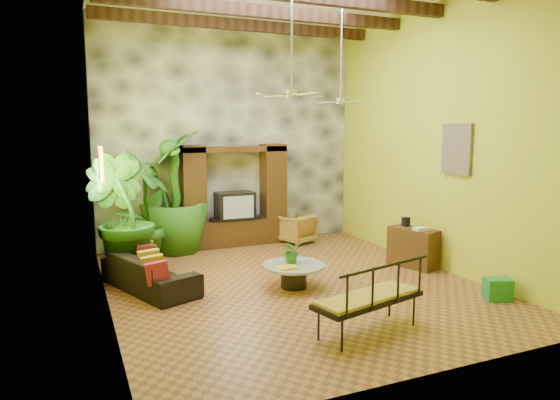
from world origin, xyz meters
name	(u,v)px	position (x,y,z in m)	size (l,w,h in m)	color
ground	(292,284)	(0.00, 0.00, 0.00)	(7.00, 7.00, 0.00)	brown
back_wall	(229,135)	(0.00, 3.50, 2.50)	(6.00, 0.02, 5.00)	gold
left_wall	(101,140)	(-3.00, 0.00, 2.50)	(0.02, 7.00, 5.00)	gold
right_wall	(436,137)	(3.00, 0.00, 2.50)	(0.02, 7.00, 5.00)	gold
stone_accent_wall	(230,135)	(0.00, 3.44, 2.50)	(5.98, 0.10, 4.98)	#34363B
entertainment_center	(235,203)	(0.00, 3.14, 0.97)	(2.40, 0.55, 2.30)	#321D0E
ceiling_fan_front	(292,80)	(-0.20, -0.40, 3.40)	(1.28, 1.28, 1.86)	silver
ceiling_fan_back	(341,91)	(1.60, 1.20, 3.40)	(1.28, 1.28, 1.86)	silver
wall_art_mask	(101,164)	(-2.96, 1.00, 2.10)	(0.06, 0.32, 0.55)	orange
wall_art_painting	(457,149)	(2.96, -0.60, 2.30)	(0.06, 0.70, 0.90)	navy
sofa	(150,272)	(-2.30, 0.67, 0.29)	(2.01, 0.78, 0.59)	black
wicker_armchair	(297,229)	(1.40, 2.78, 0.33)	(0.71, 0.73, 0.66)	olive
tall_plant_a	(146,205)	(-2.03, 2.67, 1.13)	(1.19, 0.80, 2.25)	#296A1B
tall_plant_b	(120,217)	(-2.65, 1.52, 1.11)	(1.23, 0.99, 2.23)	#1F5717
tall_plant_c	(174,192)	(-1.38, 3.06, 1.31)	(1.47, 1.47, 2.62)	#276219
coffee_table	(294,273)	(-0.05, -0.18, 0.26)	(1.05, 1.05, 0.40)	black
centerpiece_plant	(292,251)	(-0.03, -0.06, 0.61)	(0.37, 0.32, 0.41)	#27651A
yellow_tray	(287,268)	(-0.25, -0.37, 0.42)	(0.31, 0.22, 0.03)	yellow
iron_bench	(372,295)	(0.06, -2.35, 0.53)	(1.67, 0.94, 0.57)	black
side_console	(413,248)	(2.61, 0.06, 0.38)	(0.42, 0.94, 0.75)	#3B1D12
green_bin	(497,289)	(2.65, -1.99, 0.17)	(0.39, 0.29, 0.34)	#1B652C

